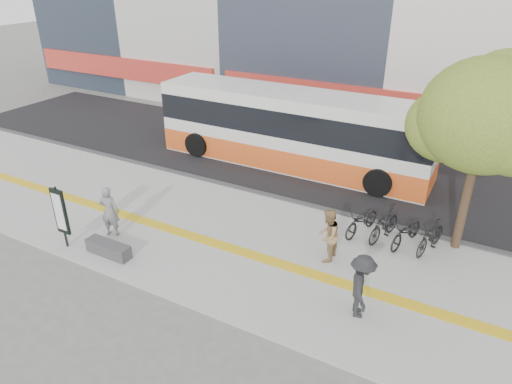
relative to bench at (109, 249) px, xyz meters
The scene contains 13 objects.
ground 2.88m from the bench, 24.78° to the left, with size 120.00×120.00×0.00m, color #62625D.
sidewalk 3.76m from the bench, 46.08° to the left, with size 40.00×7.00×0.08m, color gray.
tactile_strip 3.41m from the bench, 40.24° to the left, with size 40.00×0.45×0.01m, color gold.
street 10.53m from the bench, 75.70° to the left, with size 40.00×8.00×0.06m, color black.
curb 6.73m from the bench, 67.25° to the left, with size 40.00×0.25×0.14m, color #313133.
bench is the anchor object (origin of this frame).
signboard 1.94m from the bench, 169.19° to the right, with size 0.55×0.10×2.20m.
street_tree 12.23m from the bench, 31.62° to the left, with size 4.40×3.80×6.31m.
bus 10.00m from the bench, 78.25° to the left, with size 12.69×3.01×3.38m.
bicycle_row 9.45m from the bench, 33.40° to the left, with size 3.35×1.99×1.10m.
seated_woman 1.45m from the bench, 128.95° to the left, with size 0.67×0.44×1.83m, color black.
pedestrian_tan 7.05m from the bench, 26.56° to the left, with size 0.86×0.67×1.77m, color #9C794F.
pedestrian_dark 8.07m from the bench, ahead, with size 1.20×0.69×1.86m, color #222325.
Camera 1 is at (7.54, -9.81, 8.64)m, focal length 32.27 mm.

